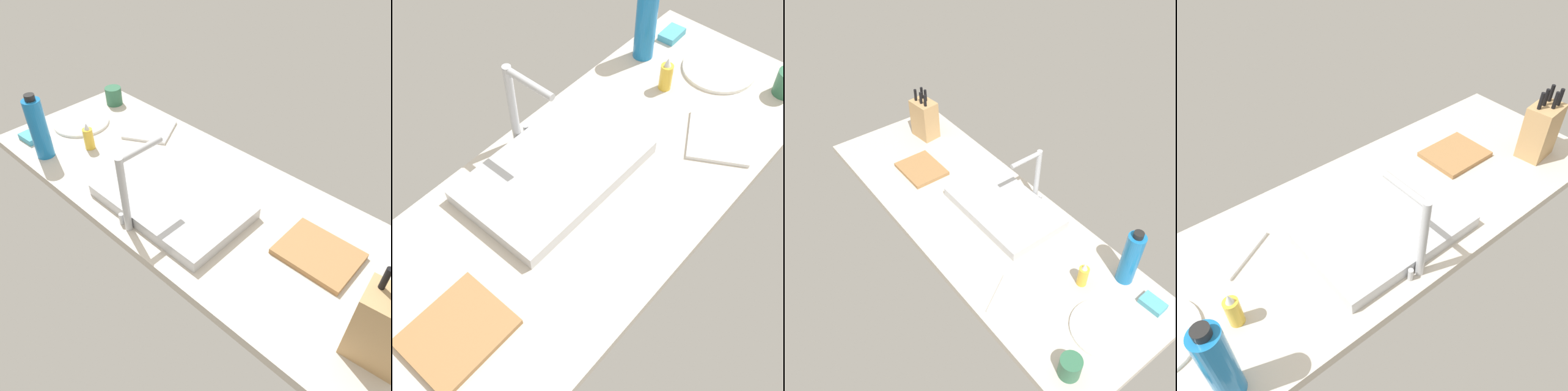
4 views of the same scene
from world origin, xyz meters
TOP-DOWN VIEW (x-y plane):
  - countertop_slab at (0.00, 0.00)cm, footprint 178.63×63.84cm
  - sink_basin at (4.03, 10.02)cm, footprint 50.21×31.23cm
  - faucet at (6.41, 24.79)cm, footprint 5.50×16.88cm
  - knife_block at (-68.11, 13.75)cm, footprint 14.01×10.95cm
  - cutting_board at (-43.32, -4.49)cm, footprint 22.61×18.49cm
  - soap_bottle at (53.21, 8.53)cm, footprint 4.00×4.00cm
  - water_bottle at (61.65, 23.57)cm, footprint 6.82×6.82cm
  - dish_towel at (45.43, -16.59)cm, footprint 25.29×24.78cm

SIDE VIEW (x-z plane):
  - countertop_slab at x=0.00cm, z-range 0.00..3.50cm
  - dish_towel at x=45.43cm, z-range 3.50..4.70cm
  - cutting_board at x=-43.32cm, z-range 3.50..5.30cm
  - sink_basin at x=4.03cm, z-range 3.50..7.72cm
  - soap_bottle at x=53.21cm, z-range 2.61..14.11cm
  - knife_block at x=-68.11cm, z-range 0.70..27.80cm
  - water_bottle at x=61.65cm, z-range 2.75..28.79cm
  - faucet at x=6.41cm, z-range 6.44..33.89cm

